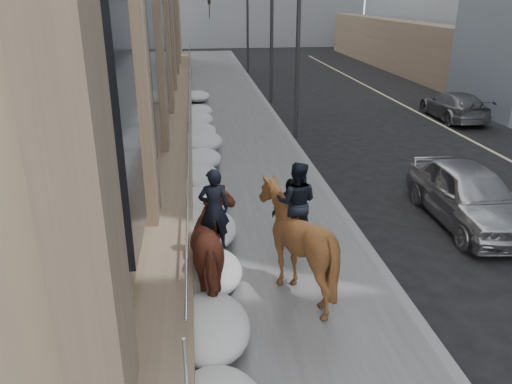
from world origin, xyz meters
TOP-DOWN VIEW (x-y plane):
  - ground at (0.00, 0.00)m, footprint 140.00×140.00m
  - sidewalk at (0.00, 10.00)m, footprint 5.00×80.00m
  - curb at (2.62, 10.00)m, footprint 0.24×80.00m
  - lane_line at (10.50, 10.00)m, footprint 0.15×70.00m
  - streetlight_mid at (2.74, 14.00)m, footprint 1.71×0.24m
  - streetlight_far at (2.74, 34.00)m, footprint 1.71×0.24m
  - traffic_signal at (2.07, 22.00)m, footprint 4.10×0.22m
  - snow_bank at (-1.42, 8.11)m, footprint 1.70×18.10m
  - mounted_horse_left at (-1.18, 1.71)m, footprint 1.29×2.52m
  - mounted_horse_right at (0.40, 1.54)m, footprint 2.42×2.57m
  - pedestrian at (0.70, 3.70)m, footprint 1.10×0.79m
  - car_silver at (5.91, 4.56)m, footprint 2.12×4.97m
  - car_grey at (11.60, 16.40)m, footprint 2.10×4.91m

SIDE VIEW (x-z plane):
  - ground at x=0.00m, z-range 0.00..0.00m
  - lane_line at x=10.50m, z-range 0.00..0.01m
  - sidewalk at x=0.00m, z-range 0.00..0.12m
  - curb at x=2.62m, z-range 0.00..0.12m
  - snow_bank at x=-1.42m, z-range 0.09..0.85m
  - car_grey at x=11.60m, z-range 0.00..1.41m
  - car_silver at x=5.91m, z-range 0.00..1.67m
  - pedestrian at x=0.70m, z-range 0.12..1.85m
  - mounted_horse_left at x=-1.18m, z-range -0.14..2.55m
  - mounted_horse_right at x=0.40m, z-range -0.05..2.76m
  - traffic_signal at x=2.07m, z-range 1.00..7.00m
  - streetlight_mid at x=2.74m, z-range 0.58..8.58m
  - streetlight_far at x=2.74m, z-range 0.58..8.58m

